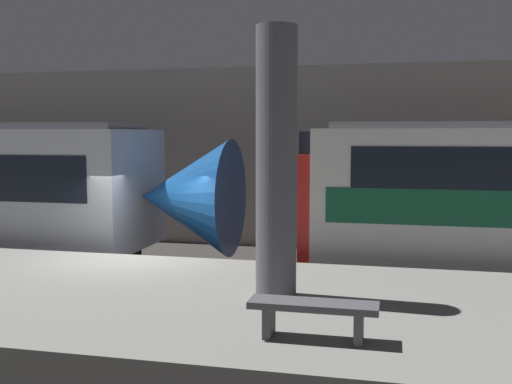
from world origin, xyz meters
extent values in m
plane|color=#33302D|center=(0.00, 0.00, 0.00)|extent=(120.00, 120.00, 0.00)
cube|color=slate|center=(0.00, -2.57, 0.50)|extent=(40.00, 5.15, 1.00)
cube|color=#9E998E|center=(0.00, 6.76, 2.69)|extent=(50.00, 0.15, 5.39)
cylinder|color=#56565B|center=(3.39, -2.40, 2.96)|extent=(0.59, 0.59, 3.91)
cone|color=#195199|center=(0.36, 2.20, 1.93)|extent=(2.20, 2.69, 2.69)
sphere|color=#F2EFCC|center=(1.31, 2.20, 1.51)|extent=(0.20, 0.20, 0.20)
cube|color=red|center=(3.33, 2.20, 1.85)|extent=(0.25, 2.96, 2.27)
cube|color=black|center=(3.33, 2.20, 2.98)|extent=(0.25, 2.66, 0.91)
sphere|color=#EA4C42|center=(3.18, 1.52, 1.45)|extent=(0.18, 0.18, 0.18)
sphere|color=#EA4C42|center=(3.18, 2.88, 1.45)|extent=(0.18, 0.18, 0.18)
cube|color=#4C4C51|center=(3.64, -4.11, 1.21)|extent=(0.10, 0.32, 0.41)
cube|color=#4C4C51|center=(4.69, -4.11, 1.21)|extent=(0.10, 0.32, 0.41)
cube|color=#4C4C51|center=(4.16, -4.11, 1.41)|extent=(1.50, 0.40, 0.08)
camera|label=1|loc=(5.03, -10.85, 3.38)|focal=42.00mm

